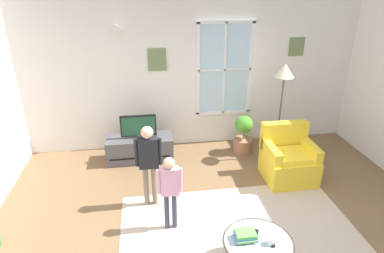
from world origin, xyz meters
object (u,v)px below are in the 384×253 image
(remote_near_cup, at_px, (256,234))
(floor_lamp, at_px, (284,80))
(person_pink_shirt, at_px, (170,185))
(potted_plant_by_window, at_px, (243,135))
(coffee_table, at_px, (258,243))
(remote_near_books, at_px, (272,242))
(cup, at_px, (270,241))
(armchair, at_px, (288,160))
(tv_stand, at_px, (140,148))
(book_stack, at_px, (245,236))
(person_black_shirt, at_px, (149,157))
(television, at_px, (138,126))

(remote_near_cup, relative_size, floor_lamp, 0.08)
(person_pink_shirt, distance_m, potted_plant_by_window, 2.43)
(coffee_table, bearing_deg, remote_near_books, -17.10)
(cup, bearing_deg, person_pink_shirt, 137.89)
(armchair, distance_m, coffee_table, 2.07)
(remote_near_books, bearing_deg, floor_lamp, 67.13)
(tv_stand, height_order, book_stack, book_stack)
(book_stack, bearing_deg, remote_near_books, -19.03)
(tv_stand, distance_m, person_black_shirt, 1.45)
(tv_stand, height_order, remote_near_books, tv_stand)
(person_pink_shirt, xyz_separation_m, person_black_shirt, (-0.24, 0.53, 0.11))
(tv_stand, relative_size, floor_lamp, 0.67)
(potted_plant_by_window, bearing_deg, book_stack, -106.20)
(armchair, height_order, cup, armchair)
(television, xyz_separation_m, remote_near_books, (1.39, -2.74, -0.23))
(coffee_table, xyz_separation_m, remote_near_cup, (0.01, 0.10, 0.04))
(television, height_order, coffee_table, television)
(potted_plant_by_window, bearing_deg, cup, -100.86)
(television, xyz_separation_m, floor_lamp, (2.43, -0.26, 0.78))
(armchair, xyz_separation_m, coffee_table, (-1.10, -1.75, 0.06))
(armchair, height_order, remote_near_cup, armchair)
(coffee_table, bearing_deg, remote_near_cup, 85.52)
(tv_stand, height_order, remote_near_cup, tv_stand)
(armchair, height_order, person_black_shirt, person_black_shirt)
(television, relative_size, armchair, 0.70)
(coffee_table, bearing_deg, book_stack, 159.01)
(cup, relative_size, person_pink_shirt, 0.08)
(person_pink_shirt, bearing_deg, remote_near_cup, -39.92)
(tv_stand, relative_size, remote_near_cup, 8.25)
(cup, bearing_deg, book_stack, 156.38)
(tv_stand, distance_m, person_pink_shirt, 1.96)
(tv_stand, relative_size, cup, 14.06)
(person_pink_shirt, bearing_deg, book_stack, -46.57)
(floor_lamp, bearing_deg, tv_stand, 173.85)
(floor_lamp, bearing_deg, television, 173.92)
(person_pink_shirt, bearing_deg, remote_near_books, -40.96)
(remote_near_cup, bearing_deg, floor_lamp, 63.36)
(tv_stand, relative_size, armchair, 1.33)
(television, relative_size, potted_plant_by_window, 0.86)
(book_stack, xyz_separation_m, potted_plant_by_window, (0.77, 2.66, -0.12))
(tv_stand, relative_size, person_pink_shirt, 1.11)
(tv_stand, bearing_deg, person_black_shirt, -83.88)
(armchair, bearing_deg, remote_near_cup, -123.47)
(potted_plant_by_window, bearing_deg, television, -179.71)
(tv_stand, height_order, floor_lamp, floor_lamp)
(television, relative_size, floor_lamp, 0.36)
(coffee_table, bearing_deg, television, 114.90)
(book_stack, distance_m, potted_plant_by_window, 2.77)
(tv_stand, height_order, person_pink_shirt, person_pink_shirt)
(television, distance_m, remote_near_books, 3.08)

